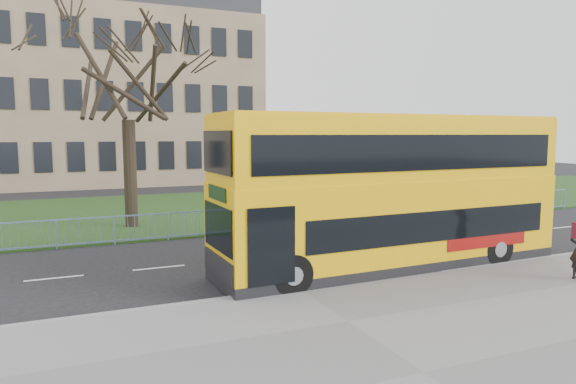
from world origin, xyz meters
The scene contains 8 objects.
ground centered at (0.00, 0.00, 0.00)m, with size 120.00×120.00×0.00m, color black.
pavement centered at (0.00, -6.75, 0.06)m, with size 80.00×10.50×0.12m, color slate.
kerb centered at (0.00, -1.55, 0.07)m, with size 80.00×0.20×0.14m, color gray.
grass_verge centered at (0.00, 14.30, 0.04)m, with size 80.00×15.40×0.08m, color #1C3B15.
guard_railing centered at (0.00, 6.60, 0.55)m, with size 40.00×0.12×1.10m, color #6988BB, non-canonical shape.
bare_tree centered at (-3.00, 10.00, 5.69)m, with size 7.86×7.86×11.22m, color black, non-canonical shape.
civic_building centered at (-5.00, 35.00, 7.00)m, with size 30.00×15.00×14.00m, color #806951.
yellow_bus centered at (3.68, -0.36, 2.51)m, with size 11.24×3.03×4.68m.
Camera 1 is at (-5.42, -13.54, 4.19)m, focal length 32.00 mm.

